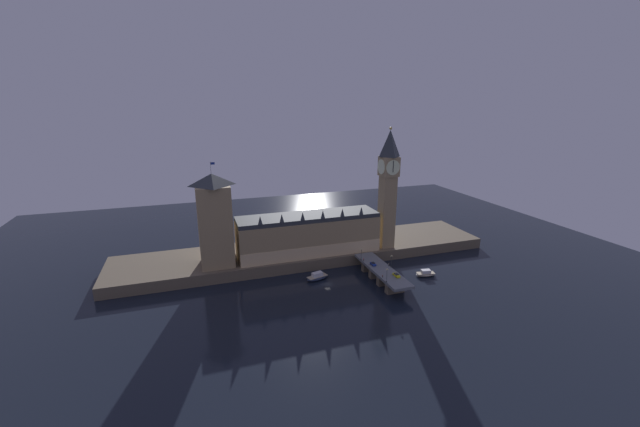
% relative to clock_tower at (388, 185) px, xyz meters
% --- Properties ---
extents(ground_plane, '(400.00, 400.00, 0.00)m').
position_rel_clock_tower_xyz_m(ground_plane, '(-45.89, -25.51, -43.61)').
color(ground_plane, black).
extents(embankment, '(220.00, 42.00, 6.15)m').
position_rel_clock_tower_xyz_m(embankment, '(-45.89, 13.49, -40.54)').
color(embankment, brown).
rests_on(embankment, ground_plane).
extents(parliament_hall, '(80.56, 21.72, 27.00)m').
position_rel_clock_tower_xyz_m(parliament_hall, '(-46.73, 5.67, -26.23)').
color(parliament_hall, '#9E845B').
rests_on(parliament_hall, embankment).
extents(clock_tower, '(9.97, 10.08, 70.62)m').
position_rel_clock_tower_xyz_m(clock_tower, '(0.00, 0.00, 0.00)').
color(clock_tower, '#9E845B').
rests_on(clock_tower, embankment).
extents(victoria_tower, '(17.28, 17.28, 55.19)m').
position_rel_clock_tower_xyz_m(victoria_tower, '(-97.91, 4.46, -12.76)').
color(victoria_tower, '#9E845B').
rests_on(victoria_tower, embankment).
extents(bridge, '(10.94, 46.00, 6.75)m').
position_rel_clock_tower_xyz_m(bridge, '(-17.74, -30.51, -39.16)').
color(bridge, slate).
rests_on(bridge, ground_plane).
extents(car_northbound_lead, '(2.08, 4.11, 1.49)m').
position_rel_clock_tower_xyz_m(car_northbound_lead, '(-20.14, -24.81, -36.16)').
color(car_northbound_lead, navy).
rests_on(car_northbound_lead, bridge).
extents(car_southbound_lead, '(2.05, 4.78, 1.47)m').
position_rel_clock_tower_xyz_m(car_southbound_lead, '(-15.33, -41.09, -36.17)').
color(car_southbound_lead, yellow).
rests_on(car_southbound_lead, bridge).
extents(pedestrian_near_rail, '(0.38, 0.38, 1.57)m').
position_rel_clock_tower_xyz_m(pedestrian_near_rail, '(-22.55, -40.21, -36.04)').
color(pedestrian_near_rail, black).
rests_on(pedestrian_near_rail, bridge).
extents(pedestrian_mid_walk, '(0.38, 0.38, 1.69)m').
position_rel_clock_tower_xyz_m(pedestrian_mid_walk, '(-12.92, -28.64, -35.97)').
color(pedestrian_mid_walk, black).
rests_on(pedestrian_mid_walk, bridge).
extents(pedestrian_far_rail, '(0.38, 0.38, 1.77)m').
position_rel_clock_tower_xyz_m(pedestrian_far_rail, '(-22.55, -18.16, -35.92)').
color(pedestrian_far_rail, black).
rests_on(pedestrian_far_rail, bridge).
extents(street_lamp_near, '(1.34, 0.60, 7.08)m').
position_rel_clock_tower_xyz_m(street_lamp_near, '(-22.95, -45.23, -32.43)').
color(street_lamp_near, '#2D3333').
rests_on(street_lamp_near, bridge).
extents(street_lamp_mid, '(1.34, 0.60, 6.95)m').
position_rel_clock_tower_xyz_m(street_lamp_mid, '(-12.52, -30.51, -32.51)').
color(street_lamp_mid, '#2D3333').
rests_on(street_lamp_mid, bridge).
extents(street_lamp_far, '(1.34, 0.60, 6.61)m').
position_rel_clock_tower_xyz_m(street_lamp_far, '(-22.95, -15.79, -32.72)').
color(street_lamp_far, '#2D3333').
rests_on(street_lamp_far, bridge).
extents(boat_upstream, '(13.29, 7.91, 4.05)m').
position_rel_clock_tower_xyz_m(boat_upstream, '(-49.23, -18.62, -42.13)').
color(boat_upstream, '#1E2842').
rests_on(boat_upstream, ground_plane).
extents(boat_downstream, '(11.43, 6.43, 3.48)m').
position_rel_clock_tower_xyz_m(boat_downstream, '(7.42, -32.76, -42.34)').
color(boat_downstream, '#B2A893').
rests_on(boat_downstream, ground_plane).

